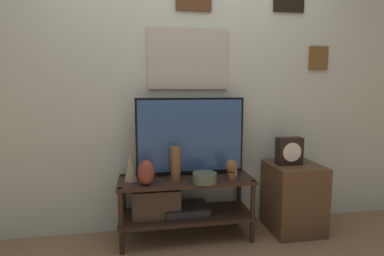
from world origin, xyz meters
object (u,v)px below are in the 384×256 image
at_px(television, 191,136).
at_px(vase_slim_bronze, 130,167).
at_px(decorative_bust, 232,168).
at_px(vase_tall_ceramic, 176,163).
at_px(vase_urn_stoneware, 146,173).
at_px(mantel_clock, 289,151).
at_px(candle_jar, 232,170).
at_px(vase_wide_bowl, 205,178).

bearing_deg(television, vase_slim_bronze, -169.80).
bearing_deg(vase_slim_bronze, decorative_bust, -7.65).
bearing_deg(vase_tall_ceramic, vase_slim_bronze, 174.03).
bearing_deg(vase_urn_stoneware, vase_tall_ceramic, 19.42).
relative_size(television, vase_tall_ceramic, 3.34).
bearing_deg(mantel_clock, candle_jar, 179.49).
distance_m(vase_urn_stoneware, candle_jar, 0.74).
xyz_separation_m(vase_urn_stoneware, candle_jar, (0.73, 0.12, -0.05)).
height_order(vase_tall_ceramic, vase_slim_bronze, vase_tall_ceramic).
height_order(vase_urn_stoneware, vase_wide_bowl, vase_urn_stoneware).
distance_m(vase_urn_stoneware, vase_slim_bronze, 0.17).
bearing_deg(vase_slim_bronze, vase_wide_bowl, -13.51).
bearing_deg(decorative_bust, vase_slim_bronze, 172.35).
distance_m(television, decorative_bust, 0.44).
relative_size(vase_tall_ceramic, vase_slim_bronze, 1.24).
relative_size(decorative_bust, mantel_clock, 0.71).
bearing_deg(mantel_clock, television, 173.30).
relative_size(vase_urn_stoneware, decorative_bust, 1.16).
xyz_separation_m(vase_wide_bowl, candle_jar, (0.27, 0.13, 0.01)).
relative_size(vase_slim_bronze, mantel_clock, 0.94).
relative_size(television, vase_slim_bronze, 4.13).
bearing_deg(television, candle_jar, -15.54).
bearing_deg(mantel_clock, vase_wide_bowl, -170.64).
xyz_separation_m(vase_wide_bowl, vase_tall_ceramic, (-0.22, 0.10, 0.10)).
bearing_deg(decorative_bust, television, 146.77).
relative_size(vase_urn_stoneware, vase_tall_ceramic, 0.71).
relative_size(vase_tall_ceramic, decorative_bust, 1.64).
xyz_separation_m(candle_jar, decorative_bust, (-0.04, -0.10, 0.05)).
distance_m(television, vase_wide_bowl, 0.39).
bearing_deg(decorative_bust, vase_urn_stoneware, -178.93).
distance_m(vase_slim_bronze, mantel_clock, 1.37).
bearing_deg(candle_jar, decorative_bust, -111.83).
bearing_deg(vase_tall_ceramic, mantel_clock, 1.59).
bearing_deg(vase_urn_stoneware, television, 29.02).
bearing_deg(decorative_bust, vase_wide_bowl, -172.53).
distance_m(vase_urn_stoneware, decorative_bust, 0.69).
xyz_separation_m(decorative_bust, mantel_clock, (0.55, 0.10, 0.10)).
relative_size(vase_wide_bowl, decorative_bust, 1.14).
relative_size(candle_jar, decorative_bust, 0.62).
bearing_deg(mantel_clock, vase_tall_ceramic, -178.41).
xyz_separation_m(vase_urn_stoneware, decorative_bust, (0.69, 0.01, 0.00)).
bearing_deg(candle_jar, vase_tall_ceramic, -176.24).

